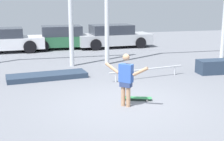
{
  "coord_description": "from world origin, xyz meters",
  "views": [
    {
      "loc": [
        -2.36,
        -8.01,
        2.89
      ],
      "look_at": [
        -0.0,
        1.38,
        0.66
      ],
      "focal_mm": 50.0,
      "sensor_mm": 36.0,
      "label": 1
    }
  ],
  "objects": [
    {
      "name": "parked_car_green",
      "position": [
        -0.64,
        10.54,
        0.64
      ],
      "size": [
        4.16,
        1.88,
        1.34
      ],
      "rotation": [
        0.0,
        0.0,
        -0.01
      ],
      "color": "#28603D",
      "rests_on": "ground_plane"
    },
    {
      "name": "parked_car_white",
      "position": [
        -4.01,
        10.05,
        0.65
      ],
      "size": [
        4.34,
        2.08,
        1.33
      ],
      "rotation": [
        0.0,
        0.0,
        0.06
      ],
      "color": "white",
      "rests_on": "ground_plane"
    },
    {
      "name": "ground_plane",
      "position": [
        0.0,
        0.0,
        0.0
      ],
      "size": [
        36.0,
        36.0,
        0.0
      ],
      "primitive_type": "plane",
      "color": "slate"
    },
    {
      "name": "grind_box",
      "position": [
        4.89,
        2.67,
        0.27
      ],
      "size": [
        2.13,
        0.76,
        0.54
      ],
      "primitive_type": "cube",
      "rotation": [
        0.0,
        0.0,
        -0.04
      ],
      "color": "#28384C",
      "rests_on": "ground_plane"
    },
    {
      "name": "grind_rail",
      "position": [
        1.64,
        2.59,
        0.31
      ],
      "size": [
        3.06,
        0.65,
        0.38
      ],
      "rotation": [
        0.0,
        0.0,
        0.19
      ],
      "color": "#B7BABF",
      "rests_on": "ground_plane"
    },
    {
      "name": "parked_car_silver",
      "position": [
        2.32,
        10.29,
        0.66
      ],
      "size": [
        4.56,
        2.1,
        1.37
      ],
      "rotation": [
        0.0,
        0.0,
        0.06
      ],
      "color": "#B7BABF",
      "rests_on": "ground_plane"
    },
    {
      "name": "skateboarder",
      "position": [
        -0.01,
        -0.19,
        0.81
      ],
      "size": [
        0.99,
        0.95,
        1.47
      ],
      "rotation": [
        0.0,
        0.0,
        -0.76
      ],
      "color": "tan",
      "rests_on": "ground_plane"
    },
    {
      "name": "skateboard",
      "position": [
        0.48,
        0.24,
        0.06
      ],
      "size": [
        0.85,
        0.46,
        0.08
      ],
      "rotation": [
        0.0,
        0.0,
        -0.32
      ],
      "color": "#338C4C",
      "rests_on": "ground_plane"
    },
    {
      "name": "manual_pad",
      "position": [
        -1.96,
        3.45,
        0.09
      ],
      "size": [
        2.99,
        1.26,
        0.19
      ],
      "primitive_type": "cube",
      "rotation": [
        0.0,
        0.0,
        0.12
      ],
      "color": "#28384C",
      "rests_on": "ground_plane"
    }
  ]
}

